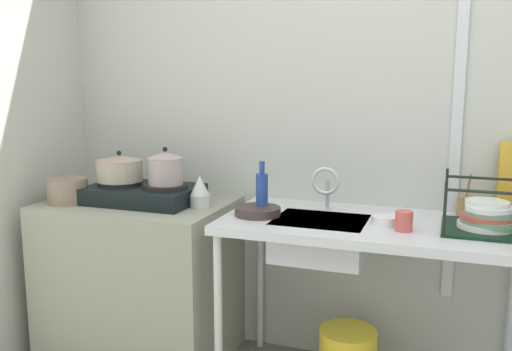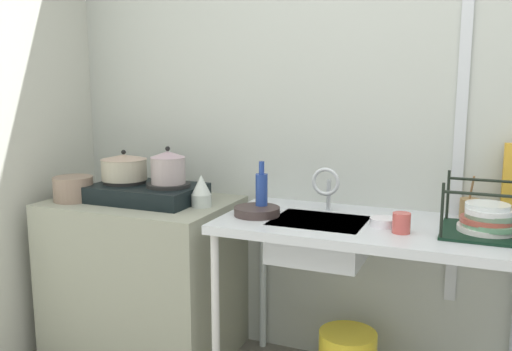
# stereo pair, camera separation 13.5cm
# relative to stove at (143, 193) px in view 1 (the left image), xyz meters

# --- Properties ---
(wall_back) EXTENTS (4.66, 0.10, 2.70)m
(wall_back) POSITION_rel_stove_xyz_m (1.34, 0.37, 0.48)
(wall_back) COLOR #B4BAB4
(wall_back) RESTS_ON ground
(wall_metal_strip) EXTENTS (0.05, 0.01, 2.16)m
(wall_metal_strip) POSITION_rel_stove_xyz_m (1.47, 0.31, 0.62)
(wall_metal_strip) COLOR silver
(counter_concrete) EXTENTS (0.92, 0.64, 0.82)m
(counter_concrete) POSITION_rel_stove_xyz_m (-0.03, 0.00, -0.46)
(counter_concrete) COLOR gray
(counter_concrete) RESTS_ON ground
(counter_sink) EXTENTS (1.31, 0.64, 0.82)m
(counter_sink) POSITION_rel_stove_xyz_m (1.14, 0.00, -0.11)
(counter_sink) COLOR silver
(counter_sink) RESTS_ON ground
(stove) EXTENTS (0.55, 0.37, 0.10)m
(stove) POSITION_rel_stove_xyz_m (0.00, 0.00, 0.00)
(stove) COLOR black
(stove) RESTS_ON counter_concrete
(pot_on_left_burner) EXTENTS (0.24, 0.24, 0.16)m
(pot_on_left_burner) POSITION_rel_stove_xyz_m (-0.13, 0.00, 0.12)
(pot_on_left_burner) COLOR #A69F8A
(pot_on_left_burner) RESTS_ON stove
(pot_on_right_burner) EXTENTS (0.17, 0.17, 0.19)m
(pot_on_right_burner) POSITION_rel_stove_xyz_m (0.13, -0.00, 0.14)
(pot_on_right_burner) COLOR #A29394
(pot_on_right_burner) RESTS_ON stove
(pot_beside_stove) EXTENTS (0.20, 0.20, 0.12)m
(pot_beside_stove) POSITION_rel_stove_xyz_m (-0.35, -0.14, 0.02)
(pot_beside_stove) COLOR #836D5D
(pot_beside_stove) RESTS_ON counter_concrete
(percolator) EXTENTS (0.10, 0.10, 0.16)m
(percolator) POSITION_rel_stove_xyz_m (0.32, -0.01, 0.03)
(percolator) COLOR silver
(percolator) RESTS_ON counter_concrete
(sink_basin) EXTENTS (0.40, 0.33, 0.18)m
(sink_basin) POSITION_rel_stove_xyz_m (0.93, -0.04, -0.13)
(sink_basin) COLOR silver
(sink_basin) RESTS_ON counter_sink
(faucet) EXTENTS (0.13, 0.08, 0.22)m
(faucet) POSITION_rel_stove_xyz_m (0.91, 0.10, 0.09)
(faucet) COLOR silver
(faucet) RESTS_ON counter_sink
(frying_pan) EXTENTS (0.21, 0.21, 0.04)m
(frying_pan) POSITION_rel_stove_xyz_m (0.64, -0.06, -0.03)
(frying_pan) COLOR #3B2F2E
(frying_pan) RESTS_ON counter_sink
(dish_rack) EXTENTS (0.36, 0.34, 0.23)m
(dish_rack) POSITION_rel_stove_xyz_m (1.61, 0.01, 0.01)
(dish_rack) COLOR black
(dish_rack) RESTS_ON counter_sink
(cup_by_rack) EXTENTS (0.07, 0.07, 0.08)m
(cup_by_rack) POSITION_rel_stove_xyz_m (1.29, -0.11, -0.00)
(cup_by_rack) COLOR #C4504C
(cup_by_rack) RESTS_ON counter_sink
(small_bowl_on_drainboard) EXTENTS (0.11, 0.11, 0.04)m
(small_bowl_on_drainboard) POSITION_rel_stove_xyz_m (1.20, -0.03, -0.03)
(small_bowl_on_drainboard) COLOR white
(small_bowl_on_drainboard) RESTS_ON counter_sink
(bottle_by_sink) EXTENTS (0.06, 0.06, 0.24)m
(bottle_by_sink) POSITION_rel_stove_xyz_m (0.64, -0.02, 0.05)
(bottle_by_sink) COLOR navy
(bottle_by_sink) RESTS_ON counter_sink
(utensil_jar) EXTENTS (0.09, 0.09, 0.20)m
(utensil_jar) POSITION_rel_stove_xyz_m (1.53, 0.26, 0.00)
(utensil_jar) COLOR #977548
(utensil_jar) RESTS_ON counter_sink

